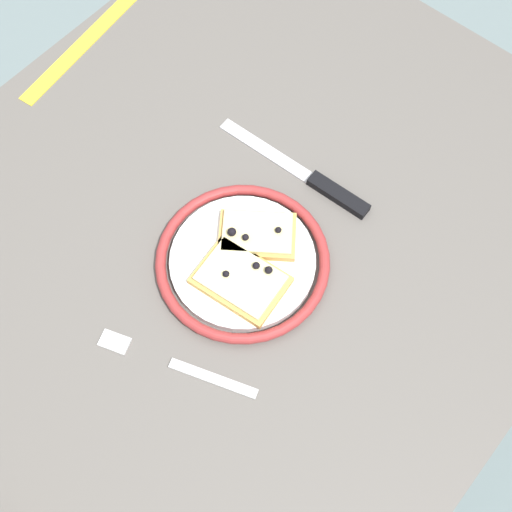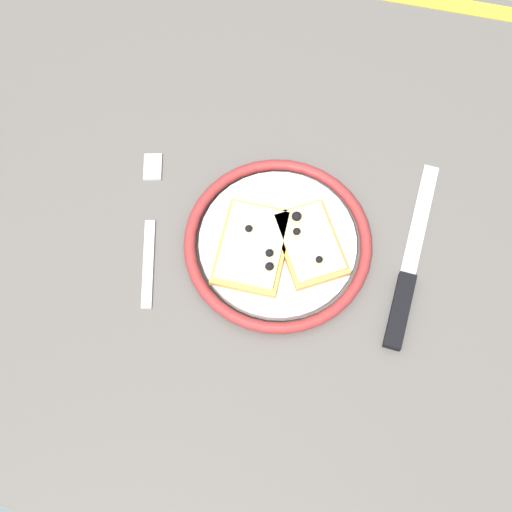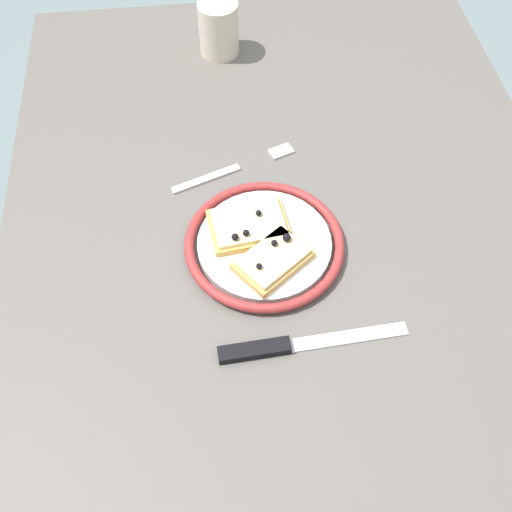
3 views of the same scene
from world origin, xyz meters
name	(u,v)px [view 2 (image 2 of 3)]	position (x,y,z in m)	size (l,w,h in m)	color
ground_plane	(256,354)	(0.00, 0.00, 0.00)	(6.00, 6.00, 0.00)	slate
dining_table	(256,235)	(0.00, 0.00, 0.66)	(1.12, 0.82, 0.75)	#5B5651
plate	(278,243)	(0.04, -0.04, 0.76)	(0.22, 0.22, 0.02)	white
pizza_slice_near	(253,247)	(0.02, -0.06, 0.77)	(0.09, 0.12, 0.03)	tan
pizza_slice_far	(309,243)	(0.08, -0.04, 0.77)	(0.11, 0.12, 0.03)	tan
knife	(405,285)	(0.20, -0.04, 0.76)	(0.03, 0.24, 0.01)	silver
fork	(150,226)	(-0.11, -0.07, 0.75)	(0.08, 0.19, 0.00)	silver
measuring_tape	(460,6)	(0.17, 0.38, 0.75)	(0.27, 0.02, 0.00)	yellow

